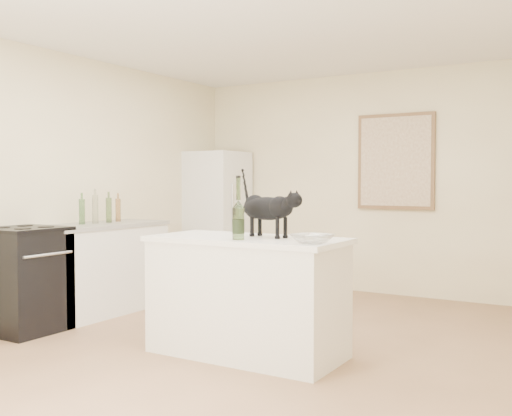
# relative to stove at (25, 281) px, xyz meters

# --- Properties ---
(floor) EXTENTS (5.50, 5.50, 0.00)m
(floor) POSITION_rel_stove_xyz_m (1.95, 0.60, -0.45)
(floor) COLOR #A07755
(floor) RESTS_ON ground
(ceiling) EXTENTS (5.50, 5.50, 0.00)m
(ceiling) POSITION_rel_stove_xyz_m (1.95, 0.60, 2.15)
(ceiling) COLOR white
(ceiling) RESTS_ON ground
(wall_back) EXTENTS (4.50, 0.00, 4.50)m
(wall_back) POSITION_rel_stove_xyz_m (1.95, 3.35, 0.85)
(wall_back) COLOR #FEF5C4
(wall_back) RESTS_ON ground
(wall_left) EXTENTS (0.00, 5.50, 5.50)m
(wall_left) POSITION_rel_stove_xyz_m (-0.30, 0.60, 0.85)
(wall_left) COLOR #FEF5C4
(wall_left) RESTS_ON ground
(island_base) EXTENTS (1.44, 0.67, 0.86)m
(island_base) POSITION_rel_stove_xyz_m (2.05, 0.40, -0.02)
(island_base) COLOR white
(island_base) RESTS_ON floor
(island_top) EXTENTS (1.50, 0.70, 0.04)m
(island_top) POSITION_rel_stove_xyz_m (2.05, 0.40, 0.43)
(island_top) COLOR white
(island_top) RESTS_ON island_base
(left_cabinets) EXTENTS (0.60, 1.40, 0.86)m
(left_cabinets) POSITION_rel_stove_xyz_m (0.00, 0.90, -0.02)
(left_cabinets) COLOR white
(left_cabinets) RESTS_ON floor
(left_countertop) EXTENTS (0.62, 1.44, 0.04)m
(left_countertop) POSITION_rel_stove_xyz_m (0.00, 0.90, 0.43)
(left_countertop) COLOR gray
(left_countertop) RESTS_ON left_cabinets
(stove) EXTENTS (0.60, 0.60, 0.90)m
(stove) POSITION_rel_stove_xyz_m (0.00, 0.00, 0.00)
(stove) COLOR black
(stove) RESTS_ON floor
(fridge) EXTENTS (0.68, 0.68, 1.70)m
(fridge) POSITION_rel_stove_xyz_m (0.00, 2.95, 0.40)
(fridge) COLOR white
(fridge) RESTS_ON floor
(artwork_frame) EXTENTS (0.90, 0.03, 1.10)m
(artwork_frame) POSITION_rel_stove_xyz_m (2.25, 3.32, 1.10)
(artwork_frame) COLOR brown
(artwork_frame) RESTS_ON wall_back
(artwork_canvas) EXTENTS (0.82, 0.00, 1.02)m
(artwork_canvas) POSITION_rel_stove_xyz_m (2.25, 3.30, 1.10)
(artwork_canvas) COLOR beige
(artwork_canvas) RESTS_ON wall_back
(black_cat) EXTENTS (0.58, 0.31, 0.39)m
(black_cat) POSITION_rel_stove_xyz_m (2.18, 0.48, 0.64)
(black_cat) COLOR black
(black_cat) RESTS_ON island_top
(wine_bottle) EXTENTS (0.11, 0.11, 0.41)m
(wine_bottle) POSITION_rel_stove_xyz_m (2.10, 0.20, 0.65)
(wine_bottle) COLOR #2F5020
(wine_bottle) RESTS_ON island_top
(glass_bowl) EXTENTS (0.34, 0.34, 0.07)m
(glass_bowl) POSITION_rel_stove_xyz_m (2.68, 0.22, 0.48)
(glass_bowl) COLOR white
(glass_bowl) RESTS_ON island_top
(fridge_paper) EXTENTS (0.02, 0.13, 0.16)m
(fridge_paper) POSITION_rel_stove_xyz_m (0.34, 2.93, 0.74)
(fridge_paper) COLOR white
(fridge_paper) RESTS_ON fridge
(counter_bottle_cluster) EXTENTS (0.12, 0.54, 0.29)m
(counter_bottle_cluster) POSITION_rel_stove_xyz_m (-0.02, 0.93, 0.58)
(counter_bottle_cluster) COLOR #1C531F
(counter_bottle_cluster) RESTS_ON left_countertop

